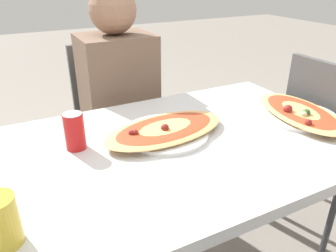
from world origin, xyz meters
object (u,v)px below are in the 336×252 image
at_px(person_seated, 119,91).
at_px(soda_can, 75,131).
at_px(pizza_main, 165,130).
at_px(chair_side_right, 328,143).
at_px(pizza_second, 300,113).
at_px(dining_table, 167,162).
at_px(chair_far_seated, 115,119).

height_order(person_seated, soda_can, person_seated).
distance_m(pizza_main, soda_can, 0.31).
height_order(chair_side_right, soda_can, chair_side_right).
bearing_deg(soda_can, pizza_second, -10.85).
distance_m(soda_can, pizza_second, 0.87).
bearing_deg(pizza_second, pizza_main, 168.51).
relative_size(dining_table, chair_side_right, 1.51).
bearing_deg(soda_can, dining_table, -23.74).
bearing_deg(chair_side_right, dining_table, -89.09).
bearing_deg(person_seated, chair_far_seated, -90.00).
height_order(chair_side_right, pizza_second, chair_side_right).
xyz_separation_m(dining_table, pizza_second, (0.58, -0.04, 0.09)).
height_order(dining_table, person_seated, person_seated).
bearing_deg(person_seated, soda_can, 57.03).
relative_size(dining_table, pizza_second, 2.91).
height_order(dining_table, soda_can, soda_can).
xyz_separation_m(chair_side_right, soda_can, (-1.16, 0.11, 0.28)).
bearing_deg(chair_side_right, pizza_main, -93.71).
relative_size(dining_table, chair_far_seated, 1.51).
distance_m(dining_table, pizza_second, 0.58).
distance_m(chair_far_seated, pizza_main, 0.72).
bearing_deg(pizza_main, person_seated, 87.52).
xyz_separation_m(dining_table, chair_far_seated, (0.05, 0.75, -0.15)).
bearing_deg(chair_far_seated, soda_can, 62.23).
distance_m(dining_table, soda_can, 0.33).
distance_m(chair_side_right, pizza_main, 0.89).
distance_m(person_seated, pizza_second, 0.85).
bearing_deg(pizza_second, chair_side_right, 10.29).
distance_m(dining_table, person_seated, 0.63).
height_order(chair_side_right, person_seated, person_seated).
bearing_deg(dining_table, chair_side_right, 0.91).
bearing_deg(dining_table, pizza_second, -4.14).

